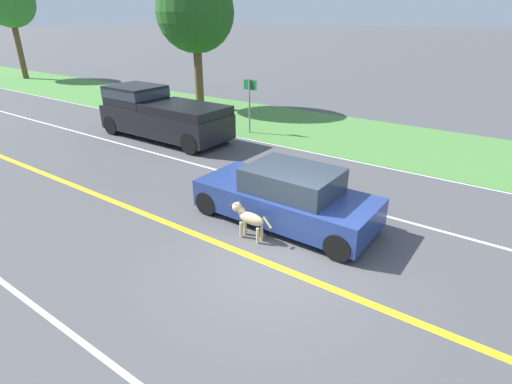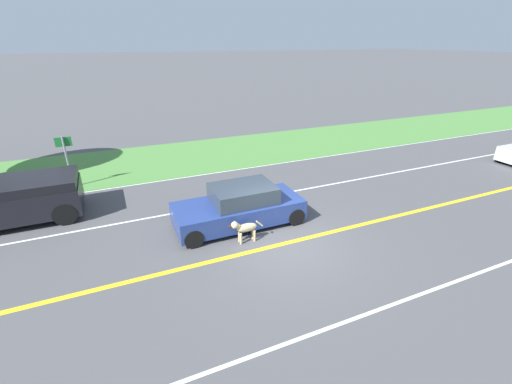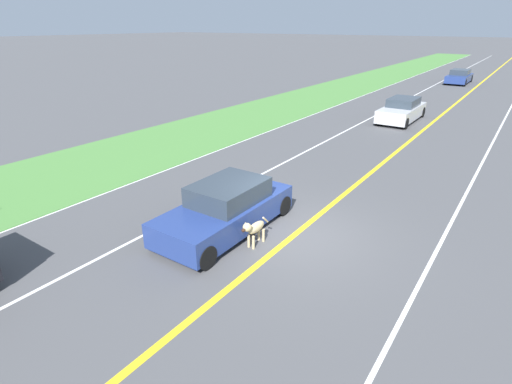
{
  "view_description": "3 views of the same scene",
  "coord_description": "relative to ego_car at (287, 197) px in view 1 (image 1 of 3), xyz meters",
  "views": [
    {
      "loc": [
        -5.77,
        -3.65,
        4.68
      ],
      "look_at": [
        0.96,
        1.17,
        1.01
      ],
      "focal_mm": 28.0,
      "sensor_mm": 36.0,
      "label": 1
    },
    {
      "loc": [
        -8.15,
        4.54,
        5.94
      ],
      "look_at": [
        1.97,
        0.14,
        1.02
      ],
      "focal_mm": 24.0,
      "sensor_mm": 36.0,
      "label": 2
    },
    {
      "loc": [
        -4.72,
        8.78,
        5.51
      ],
      "look_at": [
        1.14,
        0.27,
        1.13
      ],
      "focal_mm": 28.0,
      "sensor_mm": 36.0,
      "label": 3
    }
  ],
  "objects": [
    {
      "name": "lane_dash_same_dir",
      "position": [
        1.72,
        -0.84,
        -0.65
      ],
      "size": [
        0.1,
        160.0,
        0.01
      ],
      "primitive_type": "cube",
      "color": "white",
      "rests_on": "ground"
    },
    {
      "name": "centre_divider_line",
      "position": [
        -1.78,
        -0.84,
        -0.65
      ],
      "size": [
        0.18,
        160.0,
        0.01
      ],
      "primitive_type": "cube",
      "color": "yellow",
      "rests_on": "ground"
    },
    {
      "name": "lane_dash_oncoming",
      "position": [
        -5.28,
        -0.84,
        -0.65
      ],
      "size": [
        0.1,
        160.0,
        0.01
      ],
      "primitive_type": "cube",
      "color": "white",
      "rests_on": "ground"
    },
    {
      "name": "lane_edge_line_right",
      "position": [
        5.22,
        -0.84,
        -0.65
      ],
      "size": [
        0.14,
        160.0,
        0.01
      ],
      "primitive_type": "cube",
      "color": "white",
      "rests_on": "ground"
    },
    {
      "name": "ego_car",
      "position": [
        0.0,
        0.0,
        0.0
      ],
      "size": [
        1.87,
        4.42,
        1.42
      ],
      "color": "navy",
      "rests_on": "ground"
    },
    {
      "name": "grass_verge_right",
      "position": [
        8.22,
        -0.84,
        -0.64
      ],
      "size": [
        6.0,
        160.0,
        0.03
      ],
      "primitive_type": "cube",
      "color": "#4C843D",
      "rests_on": "ground"
    },
    {
      "name": "street_sign",
      "position": [
        6.01,
        5.55,
        0.8
      ],
      "size": [
        0.11,
        0.64,
        2.29
      ],
      "color": "gray",
      "rests_on": "ground"
    },
    {
      "name": "pickup_truck",
      "position": [
        3.35,
        8.17,
        0.35
      ],
      "size": [
        2.11,
        5.74,
        1.99
      ],
      "color": "black",
      "rests_on": "ground"
    },
    {
      "name": "roadside_tree_right_near",
      "position": [
        8.4,
        10.68,
        4.14
      ],
      "size": [
        3.93,
        3.93,
        6.8
      ],
      "color": "brown",
      "rests_on": "ground"
    },
    {
      "name": "ground_plane",
      "position": [
        -1.78,
        -0.84,
        -0.66
      ],
      "size": [
        400.0,
        400.0,
        0.0
      ],
      "primitive_type": "plane",
      "color": "#4C4C4F"
    },
    {
      "name": "roadside_tree_right_far",
      "position": [
        8.53,
        29.83,
        4.91
      ],
      "size": [
        3.68,
        3.68,
        7.46
      ],
      "color": "brown",
      "rests_on": "ground"
    },
    {
      "name": "dog",
      "position": [
        -1.18,
        0.3,
        -0.14
      ],
      "size": [
        0.23,
        1.18,
        0.83
      ],
      "rotation": [
        0.0,
        0.0,
        -0.01
      ],
      "color": "#D1B784",
      "rests_on": "ground"
    }
  ]
}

